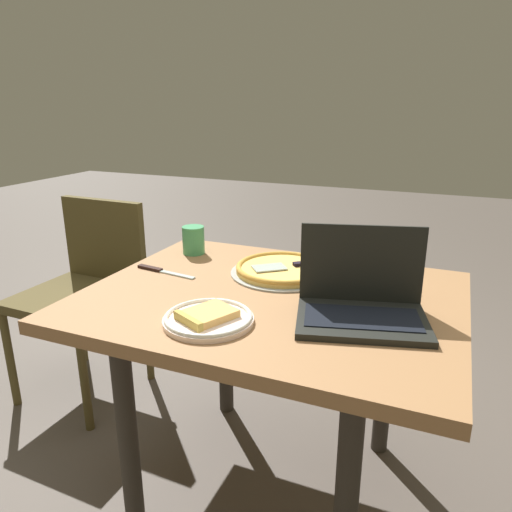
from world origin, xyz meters
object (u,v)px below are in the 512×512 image
chair_near (87,282)px  drink_cup (193,240)px  laptop (362,301)px  pizza_tray (283,269)px  pizza_plate (208,318)px  table_knife (160,271)px  dining_table (271,321)px

chair_near → drink_cup: bearing=-0.8°
laptop → pizza_tray: laptop is taller
laptop → pizza_plate: (-0.37, -0.19, -0.04)m
pizza_tray → laptop: bearing=-38.5°
table_knife → chair_near: 0.63m
dining_table → laptop: bearing=-12.7°
laptop → drink_cup: bearing=154.8°
dining_table → pizza_plate: (-0.08, -0.25, 0.10)m
pizza_tray → chair_near: bearing=174.5°
pizza_plate → table_knife: bearing=139.6°
pizza_plate → pizza_tray: 0.44m
drink_cup → table_knife: bearing=-90.9°
laptop → table_knife: bearing=171.7°
dining_table → chair_near: (-0.97, 0.28, -0.12)m
chair_near → pizza_tray: bearing=-5.5°
laptop → pizza_tray: bearing=141.5°
drink_cup → chair_near: size_ratio=0.12×
laptop → pizza_tray: 0.40m
chair_near → dining_table: bearing=-15.8°
laptop → table_knife: size_ratio=1.62×
pizza_tray → drink_cup: 0.40m
chair_near → pizza_plate: bearing=-30.5°
pizza_tray → drink_cup: (-0.39, 0.08, 0.04)m
drink_cup → pizza_tray: bearing=-11.9°
dining_table → pizza_tray: (-0.03, 0.18, 0.11)m
table_knife → drink_cup: 0.23m
chair_near → table_knife: bearing=-23.2°
pizza_tray → table_knife: size_ratio=1.47×
pizza_plate → table_knife: pizza_plate is taller
dining_table → pizza_tray: pizza_tray is taller
laptop → dining_table: bearing=167.3°
laptop → chair_near: size_ratio=0.46×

